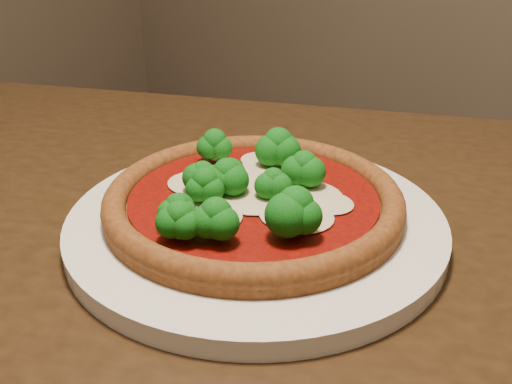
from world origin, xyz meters
The scene contains 3 objects.
dining_table centered at (0.22, 0.10, 0.66)m, with size 1.51×1.32×0.75m.
plate centered at (0.21, 0.17, 0.76)m, with size 0.34×0.34×0.02m, color silver.
pizza centered at (0.20, 0.17, 0.78)m, with size 0.27×0.27×0.06m.
Camera 1 is at (0.49, -0.19, 1.02)m, focal length 40.00 mm.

